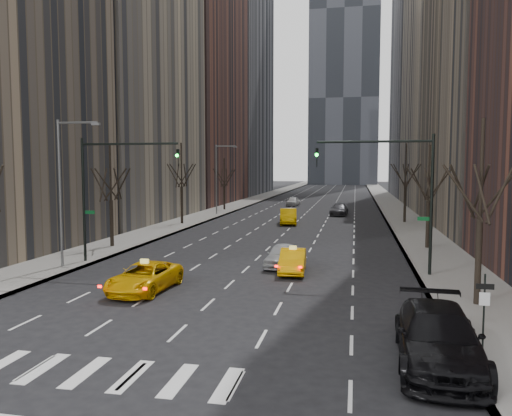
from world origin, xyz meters
The scene contains 26 objects.
ground centered at (0.00, 0.00, 0.00)m, with size 400.00×400.00×0.00m, color black.
sidewalk_left centered at (-12.25, 70.00, 0.07)m, with size 4.50×320.00×0.15m, color slate.
sidewalk_right centered at (12.25, 70.00, 0.07)m, with size 4.50×320.00×0.15m, color slate.
bld_left_far centered at (-21.50, 66.00, 22.00)m, with size 14.00×28.00×44.00m, color brown.
bld_left_deep centered at (-21.50, 96.00, 30.00)m, with size 14.00×30.00×60.00m, color slate.
bld_right_far centered at (21.50, 64.00, 25.00)m, with size 14.00×28.00×50.00m, color tan.
bld_right_deep centered at (21.50, 95.00, 29.00)m, with size 14.00×30.00×58.00m, color slate.
tower_far centered at (2.00, 170.00, 60.00)m, with size 24.00×24.00×120.00m, color black.
tree_lw_b centered at (-12.00, 18.00, 3.72)m, with size 3.36×3.50×7.82m.
tree_lw_c centered at (-12.00, 34.00, 4.04)m, with size 3.36×3.50×8.74m.
tree_lw_d centered at (-12.00, 52.00, 3.56)m, with size 3.36×3.50×7.36m.
tree_rw_a centered at (12.00, 6.00, 3.88)m, with size 3.36×3.50×8.28m.
tree_rw_b centered at (12.00, 22.00, 3.72)m, with size 3.36×3.50×7.82m.
tree_rw_c centered at (12.00, 40.00, 4.04)m, with size 3.36×3.50×8.74m.
traffic_mast_left centered at (-9.11, 12.00, 5.49)m, with size 6.69×0.39×8.00m.
traffic_mast_right centered at (9.11, 12.00, 5.49)m, with size 6.69×0.39×8.00m.
streetlight_near centered at (-10.84, 10.00, 5.62)m, with size 2.83×0.22×9.00m.
streetlight_far centered at (-10.84, 45.00, 5.62)m, with size 2.83×0.22×9.00m.
sign_post centered at (10.60, -1.01, 1.79)m, with size 0.55×0.06×2.80m.
taxi_suv centered at (-3.88, 5.76, 0.72)m, with size 2.38×5.15×1.43m, color #EDB204.
taxi_sedan centered at (2.95, 11.69, 0.70)m, with size 1.48×4.23×1.39m, color #FFAE05.
silver_sedan_ahead centered at (2.07, 13.33, 0.73)m, with size 1.72×4.27×1.45m, color #AEB1B6.
parked_suv_black centered at (9.20, -1.29, 0.91)m, with size 2.55×6.27×1.82m, color black.
far_taxi centered at (-0.66, 36.79, 0.84)m, with size 1.78×5.10×1.68m, color #F5B505.
far_suv_grey centered at (4.52, 47.82, 0.75)m, with size 2.09×5.14×1.49m, color #303035.
far_car_white centered at (-3.31, 62.41, 0.71)m, with size 1.69×4.19×1.43m, color silver.
Camera 1 is at (6.54, -17.55, 6.31)m, focal length 35.00 mm.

